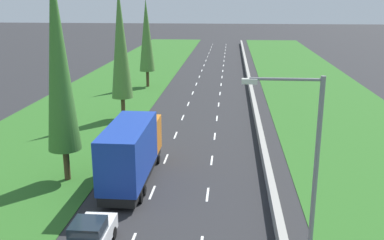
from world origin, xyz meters
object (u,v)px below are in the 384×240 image
white_hatchback_left_lane (90,236)px  blue_box_truck_left_lane (132,151)px  poplar_tree_second (58,59)px  poplar_tree_third (120,44)px  street_light_mast (307,168)px  poplar_tree_fourth (146,36)px

white_hatchback_left_lane → blue_box_truck_left_lane: 8.59m
blue_box_truck_left_lane → poplar_tree_second: 7.46m
blue_box_truck_left_lane → white_hatchback_left_lane: bearing=-91.4°
blue_box_truck_left_lane → poplar_tree_third: bearing=105.7°
poplar_tree_second → street_light_mast: 17.30m
poplar_tree_fourth → blue_box_truck_left_lane: bearing=-81.2°
poplar_tree_second → poplar_tree_third: bearing=89.7°
white_hatchback_left_lane → poplar_tree_fourth: 41.26m
white_hatchback_left_lane → poplar_tree_second: size_ratio=0.27×
poplar_tree_second → white_hatchback_left_lane: bearing=-63.2°
street_light_mast → poplar_tree_fourth: bearing=109.0°
poplar_tree_second → poplar_tree_third: poplar_tree_second is taller
poplar_tree_third → poplar_tree_fourth: bearing=92.0°
blue_box_truck_left_lane → poplar_tree_third: poplar_tree_third is taller
white_hatchback_left_lane → poplar_tree_third: (-4.17, 24.04, 6.70)m
poplar_tree_fourth → poplar_tree_third: bearing=-88.0°
white_hatchback_left_lane → blue_box_truck_left_lane: bearing=88.6°
poplar_tree_fourth → street_light_mast: poplar_tree_fourth is taller
white_hatchback_left_lane → poplar_tree_fourth: (-4.73, 40.53, 6.10)m
poplar_tree_third → poplar_tree_fourth: poplar_tree_third is taller
poplar_tree_fourth → street_light_mast: size_ratio=1.31×
poplar_tree_second → street_light_mast: size_ratio=1.58×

